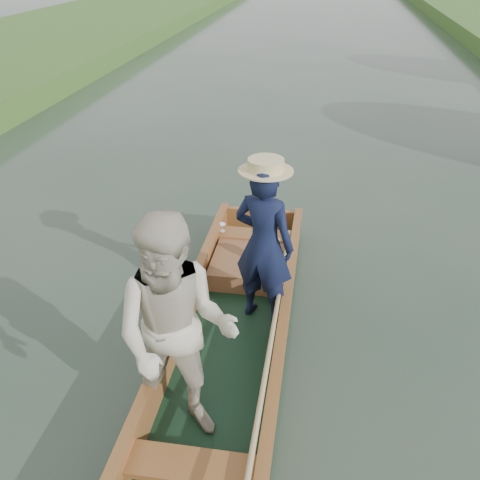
# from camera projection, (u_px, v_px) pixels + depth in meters

# --- Properties ---
(ground) EXTENTS (120.00, 120.00, 0.00)m
(ground) POSITION_uv_depth(u_px,v_px,m) (231.00, 351.00, 5.36)
(ground) COLOR #283D30
(ground) RESTS_ON ground
(punt) EXTENTS (1.34, 5.00, 2.04)m
(punt) POSITION_uv_depth(u_px,v_px,m) (217.00, 312.00, 4.72)
(punt) COLOR black
(punt) RESTS_ON ground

